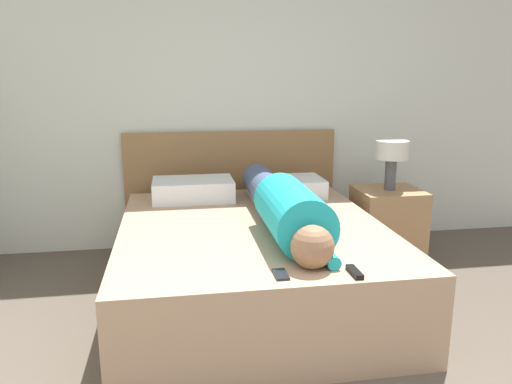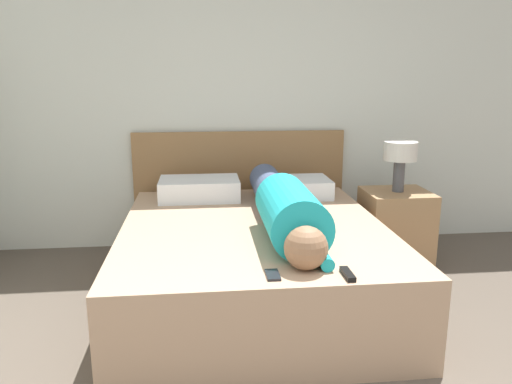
% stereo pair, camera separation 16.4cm
% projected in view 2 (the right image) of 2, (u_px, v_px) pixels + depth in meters
% --- Properties ---
extents(wall_back, '(5.81, 0.06, 2.60)m').
position_uv_depth(wall_back, '(263.00, 93.00, 4.20)').
color(wall_back, silver).
rests_on(wall_back, ground_plane).
extents(bed, '(1.67, 1.98, 0.52)m').
position_uv_depth(bed, '(254.00, 262.00, 3.26)').
color(bed, tan).
rests_on(bed, ground_plane).
extents(headboard, '(1.79, 0.04, 0.99)m').
position_uv_depth(headboard, '(240.00, 189.00, 4.29)').
color(headboard, olive).
rests_on(headboard, ground_plane).
extents(nightstand, '(0.49, 0.45, 0.57)m').
position_uv_depth(nightstand, '(395.00, 227.00, 3.91)').
color(nightstand, '#A37A51').
rests_on(nightstand, ground_plane).
extents(table_lamp, '(0.25, 0.25, 0.39)m').
position_uv_depth(table_lamp, '(400.00, 155.00, 3.78)').
color(table_lamp, '#4C4C51').
rests_on(table_lamp, nightstand).
extents(person_lying, '(0.33, 1.75, 0.33)m').
position_uv_depth(person_lying, '(284.00, 206.00, 3.08)').
color(person_lying, '#936B4C').
rests_on(person_lying, bed).
extents(pillow_near_headboard, '(0.61, 0.39, 0.16)m').
position_uv_depth(pillow_near_headboard, '(199.00, 189.00, 3.84)').
color(pillow_near_headboard, white).
rests_on(pillow_near_headboard, bed).
extents(pillow_second, '(0.58, 0.39, 0.14)m').
position_uv_depth(pillow_second, '(292.00, 187.00, 3.92)').
color(pillow_second, white).
rests_on(pillow_second, bed).
extents(tv_remote, '(0.04, 0.15, 0.02)m').
position_uv_depth(tv_remote, '(348.00, 274.00, 2.38)').
color(tv_remote, black).
rests_on(tv_remote, bed).
extents(cell_phone, '(0.06, 0.13, 0.01)m').
position_uv_depth(cell_phone, '(273.00, 275.00, 2.39)').
color(cell_phone, black).
rests_on(cell_phone, bed).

